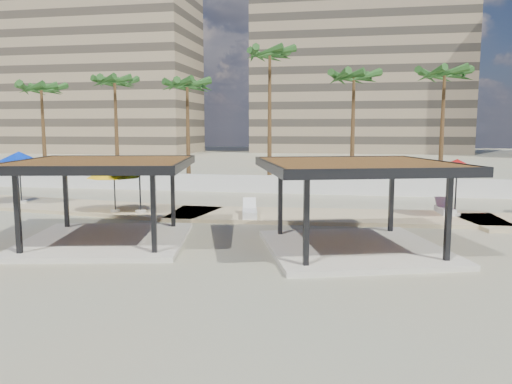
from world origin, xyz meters
TOP-DOWN VIEW (x-y plane):
  - ground at (0.00, 0.00)m, footprint 200.00×200.00m
  - promenade at (2.00, 7.67)m, footprint 44.45×7.97m
  - boundary_wall at (0.00, 16.00)m, footprint 56.00×0.30m
  - building_west at (-42.00, 68.00)m, footprint 34.00×16.00m
  - building_mid at (4.00, 78.00)m, footprint 38.00×16.00m
  - pavilion_central at (3.09, 0.55)m, footprint 8.07×8.07m
  - pavilion_west at (-6.37, 0.05)m, footprint 7.53×7.53m
  - umbrella_a at (-15.46, 7.60)m, footprint 4.35×4.35m
  - umbrella_b at (-8.83, 5.80)m, footprint 3.16×3.16m
  - umbrella_c at (7.96, 7.88)m, footprint 4.02×4.02m
  - umbrella_f at (-7.46, 5.80)m, footprint 3.31×3.31m
  - lounger_a at (-1.85, 5.85)m, footprint 1.08×2.15m
  - lounger_b at (7.61, 8.52)m, footprint 0.79×1.94m
  - palm_a at (-21.00, 18.30)m, footprint 3.00×3.00m
  - palm_b at (-15.00, 18.70)m, footprint 3.00×3.00m
  - palm_c at (-9.00, 18.10)m, footprint 3.00×3.00m
  - palm_d at (-3.00, 18.90)m, footprint 3.00×3.00m
  - palm_e at (3.00, 18.40)m, footprint 3.00×3.00m
  - palm_f at (9.00, 18.60)m, footprint 3.00×3.00m

SIDE VIEW (x-z plane):
  - ground at x=0.00m, z-range 0.00..0.00m
  - promenade at x=2.00m, z-range -0.06..0.18m
  - lounger_b at x=7.61m, z-range -0.01..0.71m
  - lounger_a at x=-1.85m, z-range -0.02..0.76m
  - boundary_wall at x=0.00m, z-range 0.00..1.20m
  - pavilion_west at x=-6.37m, z-range 0.31..3.53m
  - pavilion_central at x=3.09m, z-range 0.31..3.57m
  - umbrella_b at x=-8.83m, z-range 1.05..3.46m
  - umbrella_c at x=7.96m, z-range 1.17..3.94m
  - umbrella_f at x=-7.46m, z-range 1.18..3.96m
  - umbrella_a at x=-15.46m, z-range 1.24..4.17m
  - palm_a at x=-21.00m, z-range 3.06..11.39m
  - palm_c at x=-9.00m, z-range 3.09..11.49m
  - palm_e at x=3.00m, z-range 3.26..12.04m
  - palm_b at x=-15.00m, z-range 3.27..12.07m
  - palm_f at x=9.00m, z-range 3.30..12.19m
  - palm_d at x=-3.00m, z-range 4.03..14.59m
  - building_mid at x=4.00m, z-range -0.93..29.47m
  - building_west at x=-42.00m, z-range -0.93..31.47m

